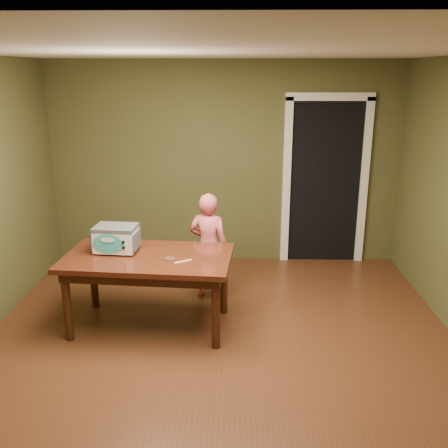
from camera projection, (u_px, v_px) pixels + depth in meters
floor at (219, 359)px, 4.43m from camera, size 5.00×5.00×0.00m
room_shell at (219, 170)px, 3.93m from camera, size 4.52×5.02×2.61m
doorway at (321, 179)px, 6.75m from camera, size 1.10×0.66×2.25m
dining_table at (148, 265)px, 4.83m from camera, size 1.67×1.03×0.75m
toy_oven at (116, 238)px, 4.87m from camera, size 0.45×0.32×0.26m
baking_pan at (170, 259)px, 4.68m from camera, size 0.10×0.10×0.02m
spatula at (183, 261)px, 4.64m from camera, size 0.17×0.12×0.01m
child at (209, 247)px, 5.48m from camera, size 0.50×0.39×1.21m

